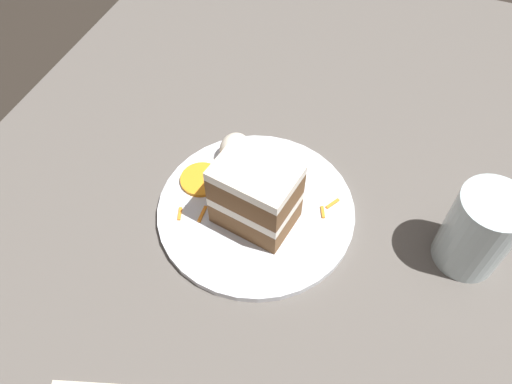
{
  "coord_description": "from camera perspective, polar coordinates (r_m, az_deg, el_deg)",
  "views": [
    {
      "loc": [
        -0.31,
        -0.13,
        0.58
      ],
      "look_at": [
        0.05,
        0.01,
        0.07
      ],
      "focal_mm": 35.0,
      "sensor_mm": 36.0,
      "label": 1
    }
  ],
  "objects": [
    {
      "name": "ground_plane",
      "position": [
        0.67,
        -1.04,
        -6.86
      ],
      "size": [
        6.0,
        6.0,
        0.0
      ],
      "primitive_type": "plane",
      "color": "black",
      "rests_on": "ground"
    },
    {
      "name": "dining_table",
      "position": [
        0.65,
        -1.06,
        -6.24
      ],
      "size": [
        1.36,
        0.87,
        0.03
      ],
      "primitive_type": "cube",
      "color": "#56514C",
      "rests_on": "ground"
    },
    {
      "name": "plate",
      "position": [
        0.66,
        0.0,
        -2.04
      ],
      "size": [
        0.26,
        0.26,
        0.01
      ],
      "primitive_type": "cylinder",
      "color": "silver",
      "rests_on": "dining_table"
    },
    {
      "name": "cake_slice",
      "position": [
        0.61,
        0.23,
        -0.46
      ],
      "size": [
        0.09,
        0.11,
        0.1
      ],
      "rotation": [
        0.0,
        0.0,
        6.11
      ],
      "color": "brown",
      "rests_on": "plate"
    },
    {
      "name": "cream_dollop",
      "position": [
        0.7,
        -2.39,
        4.99
      ],
      "size": [
        0.05,
        0.04,
        0.04
      ],
      "primitive_type": "ellipsoid",
      "color": "silver",
      "rests_on": "plate"
    },
    {
      "name": "orange_garnish",
      "position": [
        0.69,
        -6.28,
        1.44
      ],
      "size": [
        0.06,
        0.06,
        0.01
      ],
      "primitive_type": "cylinder",
      "color": "orange",
      "rests_on": "plate"
    },
    {
      "name": "carrot_shreds_scatter",
      "position": [
        0.66,
        0.02,
        -1.07
      ],
      "size": [
        0.12,
        0.19,
        0.0
      ],
      "color": "orange",
      "rests_on": "plate"
    },
    {
      "name": "drinking_glass",
      "position": [
        0.64,
        23.88,
        -4.45
      ],
      "size": [
        0.08,
        0.08,
        0.11
      ],
      "color": "silver",
      "rests_on": "dining_table"
    }
  ]
}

